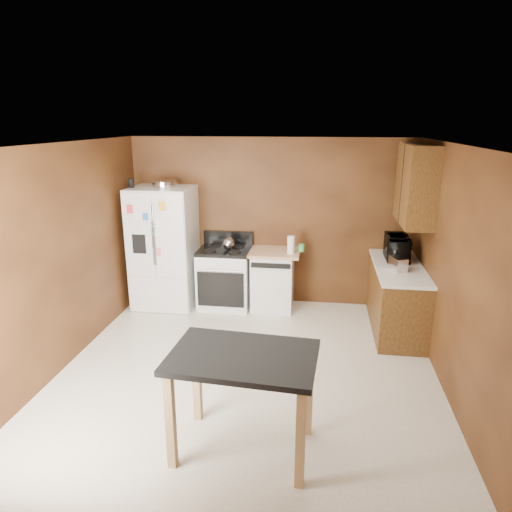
% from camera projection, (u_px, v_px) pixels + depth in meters
% --- Properties ---
extents(floor, '(4.50, 4.50, 0.00)m').
position_uv_depth(floor, '(247.00, 375.00, 5.09)').
color(floor, white).
rests_on(floor, ground).
extents(ceiling, '(4.50, 4.50, 0.00)m').
position_uv_depth(ceiling, '(245.00, 145.00, 4.38)').
color(ceiling, white).
rests_on(ceiling, ground).
extents(wall_back, '(4.20, 0.00, 4.20)m').
position_uv_depth(wall_back, '(270.00, 222.00, 6.87)').
color(wall_back, brown).
rests_on(wall_back, ground).
extents(wall_front, '(4.20, 0.00, 4.20)m').
position_uv_depth(wall_front, '(183.00, 390.00, 2.60)').
color(wall_front, brown).
rests_on(wall_front, ground).
extents(wall_left, '(0.00, 4.50, 4.50)m').
position_uv_depth(wall_left, '(58.00, 260.00, 5.02)').
color(wall_left, brown).
rests_on(wall_left, ground).
extents(wall_right, '(0.00, 4.50, 4.50)m').
position_uv_depth(wall_right, '(458.00, 278.00, 4.45)').
color(wall_right, brown).
rests_on(wall_right, ground).
extents(roasting_pan, '(0.36, 0.36, 0.09)m').
position_uv_depth(roasting_pan, '(165.00, 184.00, 6.57)').
color(roasting_pan, silver).
rests_on(roasting_pan, refrigerator).
extents(pen_cup, '(0.08, 0.08, 0.13)m').
position_uv_depth(pen_cup, '(131.00, 183.00, 6.52)').
color(pen_cup, black).
rests_on(pen_cup, refrigerator).
extents(kettle, '(0.17, 0.17, 0.17)m').
position_uv_depth(kettle, '(229.00, 244.00, 6.68)').
color(kettle, silver).
rests_on(kettle, gas_range).
extents(paper_towel, '(0.13, 0.13, 0.25)m').
position_uv_depth(paper_towel, '(291.00, 245.00, 6.52)').
color(paper_towel, white).
rests_on(paper_towel, dishwasher).
extents(green_canister, '(0.12, 0.12, 0.11)m').
position_uv_depth(green_canister, '(301.00, 248.00, 6.64)').
color(green_canister, '#45B463').
rests_on(green_canister, dishwasher).
extents(toaster, '(0.22, 0.27, 0.17)m').
position_uv_depth(toaster, '(398.00, 264.00, 5.76)').
color(toaster, silver).
rests_on(toaster, right_cabinets).
extents(microwave, '(0.36, 0.54, 0.30)m').
position_uv_depth(microwave, '(397.00, 249.00, 6.21)').
color(microwave, black).
rests_on(microwave, right_cabinets).
extents(refrigerator, '(0.90, 0.80, 1.80)m').
position_uv_depth(refrigerator, '(164.00, 248.00, 6.81)').
color(refrigerator, white).
rests_on(refrigerator, ground).
extents(gas_range, '(0.76, 0.68, 1.10)m').
position_uv_depth(gas_range, '(225.00, 277.00, 6.87)').
color(gas_range, white).
rests_on(gas_range, ground).
extents(dishwasher, '(0.78, 0.63, 0.89)m').
position_uv_depth(dishwasher, '(273.00, 279.00, 6.80)').
color(dishwasher, white).
rests_on(dishwasher, ground).
extents(right_cabinets, '(0.63, 1.58, 2.45)m').
position_uv_depth(right_cabinets, '(402.00, 265.00, 5.99)').
color(right_cabinets, brown).
rests_on(right_cabinets, ground).
extents(island, '(1.24, 0.87, 0.91)m').
position_uv_depth(island, '(243.00, 370.00, 3.73)').
color(island, black).
rests_on(island, ground).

